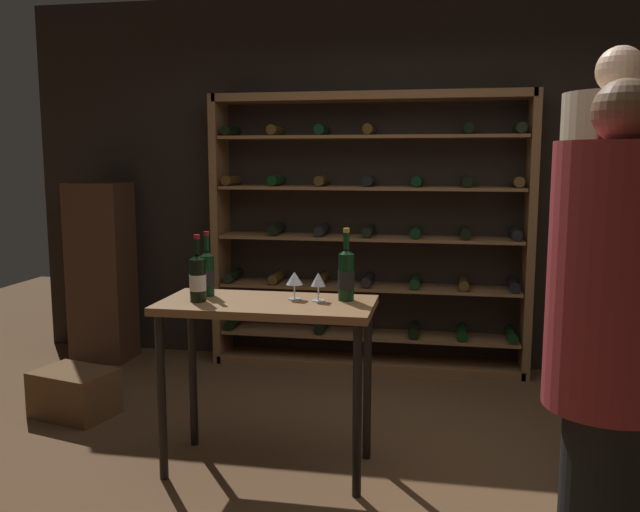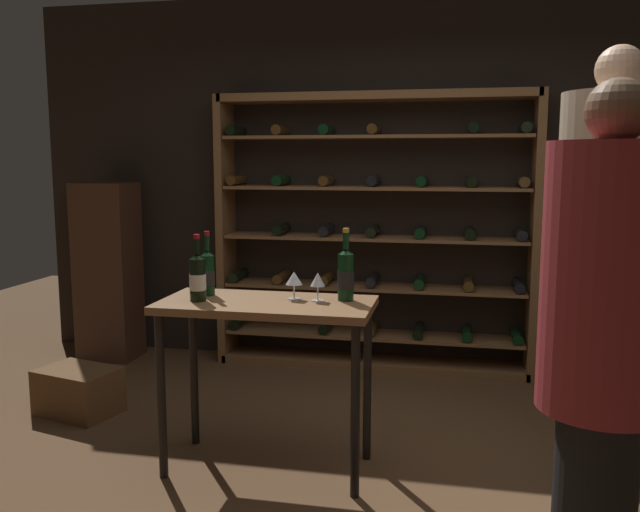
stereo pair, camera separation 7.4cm
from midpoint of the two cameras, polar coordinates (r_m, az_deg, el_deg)
name	(u,v)px [view 2 (the right image)]	position (r m, az deg, el deg)	size (l,w,h in m)	color
ground_plane	(358,478)	(3.58, 3.85, -18.34)	(10.13, 10.13, 0.00)	brown
back_wall	(399,182)	(5.26, 7.13, 6.25)	(5.92, 0.10, 2.85)	black
wine_rack	(374,234)	(5.09, 5.05, 1.86)	(2.41, 0.32, 2.09)	brown
tasting_table	(267,324)	(3.42, -3.94, -5.83)	(1.08, 0.52, 0.89)	brown
person_guest_khaki	(608,266)	(3.12, 23.93, -0.81)	(0.45, 0.45, 2.06)	black
person_bystander_dark_jacket	(604,341)	(2.36, 23.86, -6.62)	(0.41, 0.41, 1.85)	black
wine_crate	(78,391)	(4.58, -19.44, -10.80)	(0.48, 0.34, 0.29)	brown
display_cabinet	(108,271)	(5.63, -17.23, -1.25)	(0.44, 0.36, 1.42)	#4C2D1E
wine_bottle_black_capsule	(346,274)	(3.39, 2.83, -1.58)	(0.08, 0.08, 0.37)	black
wine_bottle_amber_reserve	(208,273)	(3.56, -8.95, -1.41)	(0.07, 0.07, 0.34)	black
wine_bottle_red_label	(198,277)	(3.42, -9.78, -1.78)	(0.08, 0.08, 0.34)	black
wine_glass_stemmed_left	(318,281)	(3.37, 0.43, -2.12)	(0.08, 0.08, 0.15)	silver
wine_glass_stemmed_right	(294,279)	(3.42, -1.61, -1.99)	(0.09, 0.09, 0.14)	silver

